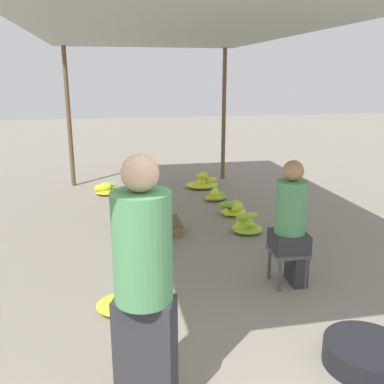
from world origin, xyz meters
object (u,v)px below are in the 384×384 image
Objects in this scene: vendor_seated at (292,222)px; crate_near at (161,227)px; basin_black at (366,354)px; banana_pile_right_1 at (246,225)px; banana_pile_left_1 at (128,302)px; banana_pile_right_0 at (216,195)px; banana_pile_left_0 at (105,190)px; banana_pile_right_3 at (233,208)px; banana_pile_right_2 at (203,182)px; vendor_foreground at (144,285)px; stool at (288,256)px.

crate_near is at bearing 122.38° from vendor_seated.
banana_pile_right_1 is (0.01, 2.76, 0.01)m from basin_black.
crate_near is at bearing 73.82° from banana_pile_left_1.
vendor_seated is 2.07× the size of basin_black.
banana_pile_right_0 is at bearing 89.94° from basin_black.
banana_pile_left_0 is 1.12× the size of banana_pile_right_3.
banana_pile_left_1 is 1.95m from crate_near.
banana_pile_right_3 is at bearing 85.75° from banana_pile_right_1.
banana_pile_right_1 reaches higher than basin_black.
vendor_seated is 2.95× the size of banana_pile_right_0.
banana_pile_right_3 is at bearing -87.17° from banana_pile_right_2.
vendor_seated is 1.42m from basin_black.
crate_near is at bearing -71.22° from banana_pile_left_0.
banana_pile_right_0 is at bearing 89.35° from vendor_seated.
vendor_seated is 3.09m from banana_pile_right_0.
vendor_foreground is at bearing -177.23° from basin_black.
banana_pile_right_0 is at bearing 62.91° from banana_pile_left_1.
banana_pile_right_2 is (-0.03, 2.44, -0.00)m from banana_pile_right_1.
basin_black is at bearing -91.06° from banana_pile_right_3.
banana_pile_right_0 is at bearing 50.73° from crate_near.
stool is at bearing -92.88° from banana_pile_right_3.
banana_pile_right_2 reaches higher than banana_pile_right_1.
vendor_seated is at bearing -90.17° from banana_pile_right_2.
banana_pile_right_0 is 0.82m from banana_pile_right_3.
banana_pile_left_0 is at bearing 92.46° from vendor_foreground.
vendor_seated is 3.94m from banana_pile_right_2.
banana_pile_right_3 is (0.09, 2.22, -0.55)m from vendor_seated.
banana_pile_right_3 is at bearing 87.12° from stool.
banana_pile_right_2 is at bearing 90.20° from basin_black.
banana_pile_right_1 is at bearing 44.91° from banana_pile_left_1.
basin_black is 5.39m from banana_pile_left_0.
banana_pile_left_0 reaches higher than banana_pile_left_1.
banana_pile_right_2 is 2.47m from crate_near.
banana_pile_right_2 is at bearing 91.52° from banana_pile_right_0.
banana_pile_right_0 is (1.82, -0.74, -0.00)m from banana_pile_left_0.
vendor_foreground reaches higher than banana_pile_right_0.
basin_black is 5.20m from banana_pile_right_2.
vendor_seated is at bearing -92.44° from banana_pile_right_3.
banana_pile_right_1 is at bearing -89.87° from banana_pile_right_0.
banana_pile_right_3 is at bearing 87.56° from vendor_seated.
vendor_seated is 1.57m from banana_pile_right_1.
banana_pile_left_0 is at bearing 92.44° from banana_pile_left_1.
crate_near is (-1.05, 1.69, -0.21)m from stool.
stool reaches higher than banana_pile_left_1.
stool is at bearing -90.98° from banana_pile_right_0.
banana_pile_left_0 is at bearing 128.18° from banana_pile_right_1.
banana_pile_right_2 is (0.01, 3.90, -0.55)m from vendor_seated.
stool is 4.18m from banana_pile_left_0.
banana_pile_right_3 is at bearing -39.64° from banana_pile_left_0.
vendor_foreground is 3.76× the size of banana_pile_right_3.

